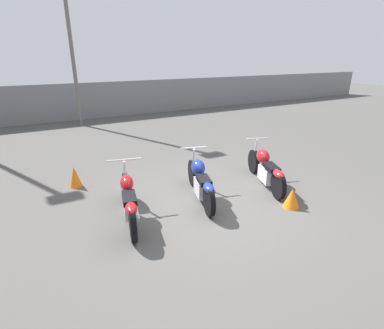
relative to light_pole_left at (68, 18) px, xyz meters
name	(u,v)px	position (x,y,z in m)	size (l,w,h in m)	color
ground_plane	(210,204)	(1.00, -9.36, -4.39)	(60.00, 60.00, 0.00)	#514F4C
fence_back	(96,101)	(1.00, 1.20, -3.51)	(40.00, 0.04, 1.75)	gray
light_pole_left	(68,18)	(0.00, 0.00, 0.00)	(0.70, 0.35, 7.42)	slate
motorcycle_slot_0	(129,200)	(-0.70, -9.14, -3.96)	(0.80, 2.11, 1.01)	black
motorcycle_slot_1	(200,181)	(0.94, -9.04, -3.95)	(0.85, 2.08, 1.00)	black
motorcycle_slot_2	(266,168)	(2.72, -9.15, -3.96)	(0.94, 2.11, 0.99)	black
traffic_cone_near	(292,198)	(2.41, -10.30, -4.18)	(0.35, 0.35, 0.42)	orange
traffic_cone_far	(75,177)	(-1.36, -6.99, -4.14)	(0.30, 0.30, 0.51)	orange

